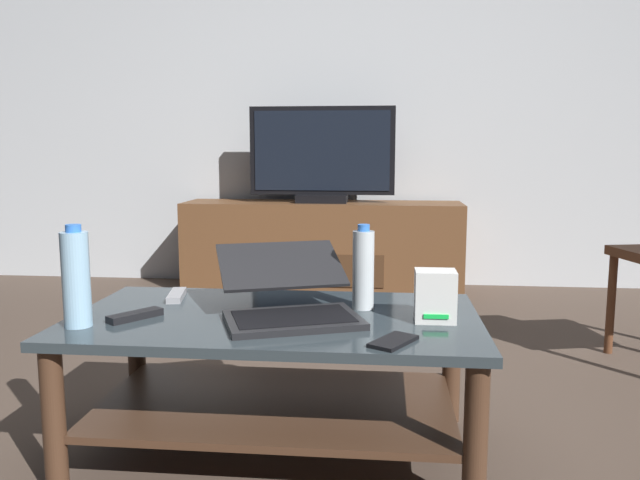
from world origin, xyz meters
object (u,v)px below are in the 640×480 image
at_px(media_cabinet, 322,247).
at_px(router_box, 435,296).
at_px(cell_phone, 393,341).
at_px(coffee_table, 276,358).
at_px(television, 322,157).
at_px(laptop, 288,296).
at_px(tv_remote, 177,295).
at_px(water_bottle_far, 363,269).
at_px(water_bottle_near, 76,278).
at_px(soundbar_remote, 135,316).

height_order(media_cabinet, router_box, media_cabinet).
bearing_deg(cell_phone, router_box, 92.58).
xyz_separation_m(coffee_table, television, (-0.08, 2.17, 0.56)).
bearing_deg(cell_phone, media_cabinet, 130.47).
relative_size(laptop, tv_remote, 3.23).
bearing_deg(water_bottle_far, tv_remote, 173.38).
bearing_deg(water_bottle_near, television, 79.48).
height_order(television, water_bottle_far, television).
relative_size(router_box, water_bottle_near, 0.52).
xyz_separation_m(media_cabinet, soundbar_remote, (-0.31, -2.28, 0.15)).
height_order(television, tv_remote, television).
distance_m(laptop, water_bottle_near, 0.58).
relative_size(tv_remote, soundbar_remote, 1.00).
height_order(television, water_bottle_near, television).
bearing_deg(soundbar_remote, coffee_table, 48.90).
height_order(laptop, cell_phone, laptop).
distance_m(coffee_table, tv_remote, 0.42).
distance_m(router_box, cell_phone, 0.26).
distance_m(television, cell_phone, 2.49).
xyz_separation_m(laptop, water_bottle_far, (0.21, 0.12, 0.06)).
distance_m(coffee_table, cell_phone, 0.43).
relative_size(television, router_box, 6.29).
distance_m(television, laptop, 2.22).
xyz_separation_m(coffee_table, water_bottle_far, (0.25, 0.10, 0.25)).
bearing_deg(router_box, water_bottle_far, 149.73).
bearing_deg(water_bottle_near, laptop, 15.78).
height_order(coffee_table, television, television).
xyz_separation_m(television, water_bottle_near, (-0.44, -2.35, -0.30)).
distance_m(water_bottle_near, water_bottle_far, 0.81).
distance_m(router_box, soundbar_remote, 0.85).
height_order(media_cabinet, water_bottle_near, water_bottle_near).
bearing_deg(water_bottle_far, router_box, -30.27).
bearing_deg(coffee_table, television, 92.03).
distance_m(coffee_table, water_bottle_far, 0.37).
bearing_deg(tv_remote, coffee_table, -36.58).
distance_m(media_cabinet, cell_phone, 2.47).
xyz_separation_m(media_cabinet, cell_phone, (0.41, -2.44, 0.14)).
relative_size(water_bottle_far, tv_remote, 1.60).
relative_size(television, water_bottle_near, 3.25).
bearing_deg(water_bottle_near, tv_remote, 64.96).
xyz_separation_m(coffee_table, router_box, (0.46, -0.02, 0.20)).
relative_size(coffee_table, television, 1.30).
bearing_deg(television, coffee_table, -87.97).
bearing_deg(media_cabinet, television, -90.00).
xyz_separation_m(water_bottle_far, cell_phone, (0.09, -0.34, -0.12)).
height_order(television, soundbar_remote, television).
distance_m(laptop, soundbar_remote, 0.44).
xyz_separation_m(laptop, soundbar_remote, (-0.43, -0.07, -0.05)).
bearing_deg(media_cabinet, tv_remote, -97.76).
height_order(media_cabinet, laptop, laptop).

